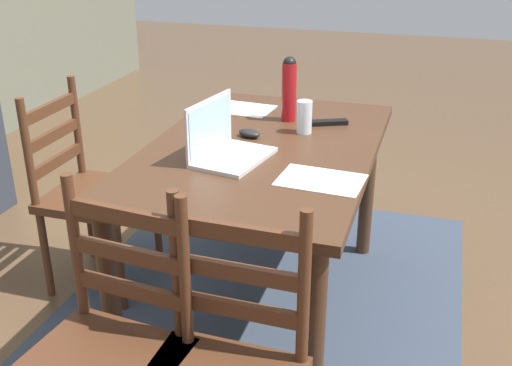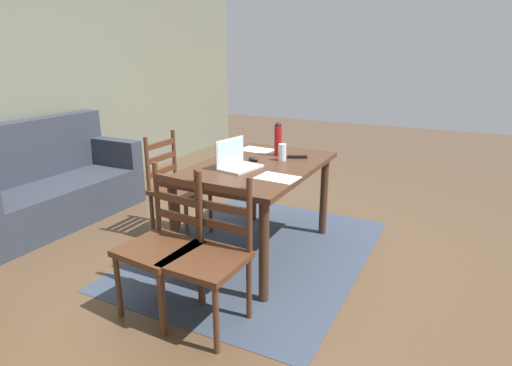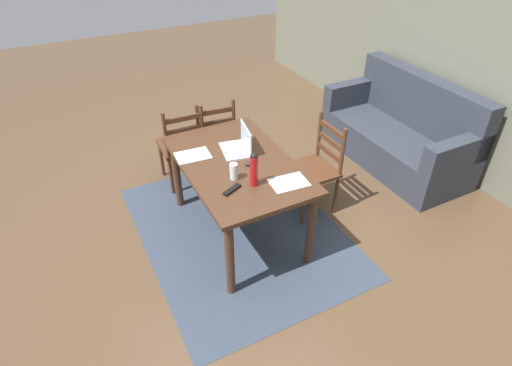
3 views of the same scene
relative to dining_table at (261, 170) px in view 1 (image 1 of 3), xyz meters
The scene contains 12 objects.
ground_plane 0.67m from the dining_table, ahead, with size 14.00×14.00×0.00m, color brown.
area_rug 0.67m from the dining_table, ahead, with size 2.30×1.75×0.01m, color #333D4C.
dining_table is the anchor object (origin of this frame).
chair_left_far 1.04m from the dining_table, behind, with size 0.48×0.48×0.95m.
chair_far_head 0.85m from the dining_table, 90.00° to the left, with size 0.44×0.44×0.95m.
laptop 0.25m from the dining_table, 147.47° to the left, with size 0.35×0.27×0.23m.
water_bottle 0.44m from the dining_table, ahead, with size 0.07×0.07×0.29m.
drinking_glass 0.30m from the dining_table, 30.73° to the right, with size 0.07×0.07×0.14m, color silver.
computer_mouse 0.17m from the dining_table, 41.50° to the left, with size 0.06×0.10×0.03m, color black.
tv_remote 0.42m from the dining_table, 30.38° to the right, with size 0.04×0.17×0.02m, color black.
paper_stack_left 0.42m from the dining_table, 132.17° to the right, with size 0.21×0.30×0.00m, color white.
paper_stack_right 0.53m from the dining_table, 27.52° to the left, with size 0.21×0.30×0.00m, color white.
Camera 1 is at (-2.26, -0.67, 1.66)m, focal length 43.56 mm.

